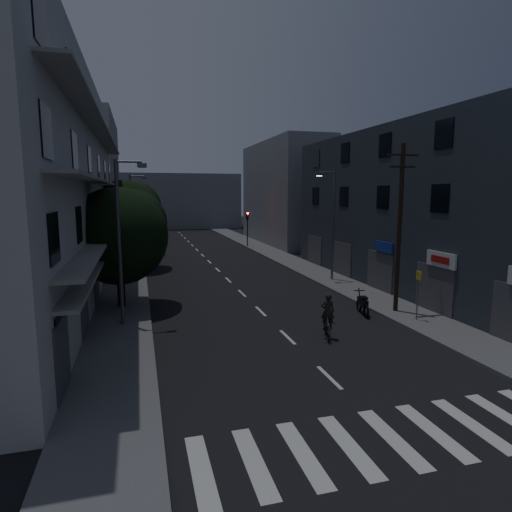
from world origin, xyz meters
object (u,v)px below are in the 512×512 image
bus_stop_sign (418,286)px  cyclist (327,323)px  utility_pole (399,225)px  motorcycle (363,305)px

bus_stop_sign → cyclist: bus_stop_sign is taller
utility_pole → bus_stop_sign: 3.47m
utility_pole → bus_stop_sign: utility_pole is taller
utility_pole → motorcycle: 4.73m
utility_pole → cyclist: size_ratio=4.28×
utility_pole → cyclist: bearing=-152.6°
cyclist → utility_pole: bearing=44.8°
utility_pole → cyclist: 7.35m
utility_pole → motorcycle: (-1.87, 0.28, -4.33)m
utility_pole → cyclist: utility_pole is taller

